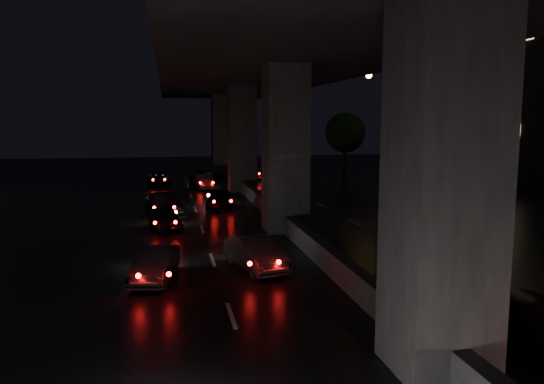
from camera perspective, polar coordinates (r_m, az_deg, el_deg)
name	(u,v)px	position (r m, az deg, el deg)	size (l,w,h in m)	color
ground	(312,255)	(21.51, 4.34, -6.78)	(120.00, 120.00, 0.00)	black
viaduct	(286,57)	(25.85, 1.47, 14.30)	(12.00, 80.00, 10.50)	#2D2D2F
median_barrier	(285,222)	(26.15, 1.41, -3.20)	(0.45, 70.00, 0.85)	#2D2D2F
tree_c	(426,139)	(36.14, 16.24, 5.54)	(3.80, 3.80, 6.12)	black
tree_d	(345,133)	(50.87, 7.88, 6.32)	(3.80, 3.80, 6.12)	black
streetlight_far	(389,117)	(41.52, 12.44, 7.92)	(2.52, 0.44, 9.00)	#2D2D33
car_3	(541,330)	(13.77, 26.94, -13.14)	(1.88, 4.62, 1.34)	black
car_4	(155,264)	(18.49, -12.49, -7.60)	(1.17, 3.34, 1.10)	black
car_5	(256,253)	(19.37, -1.77, -6.62)	(1.23, 3.54, 1.17)	#27272A
car_6	(165,218)	(26.79, -11.40, -2.79)	(1.32, 3.29, 1.12)	black
car_7	(164,204)	(30.83, -11.50, -1.30)	(1.76, 4.32, 1.26)	#27282A
car_8	(220,199)	(32.66, -5.67, -0.74)	(1.40, 3.48, 1.19)	black
car_9	(205,182)	(42.21, -7.22, 1.12)	(1.21, 3.48, 1.15)	#4B4941
car_10	(203,177)	(45.85, -7.40, 1.61)	(1.82, 3.94, 1.10)	black
car_11	(159,179)	(45.05, -12.05, 1.40)	(1.84, 3.98, 1.11)	black
car_12	(261,173)	(48.29, -1.16, 2.08)	(1.50, 3.72, 1.27)	slate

